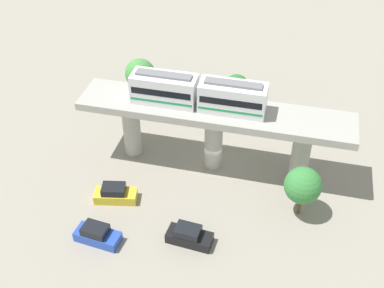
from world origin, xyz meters
TOP-DOWN VIEW (x-y plane):
  - ground_plane at (0.00, 0.00)m, footprint 120.00×120.00m
  - viaduct at (0.00, 0.00)m, footprint 5.20×28.00m
  - train at (0.00, 1.72)m, footprint 2.64×13.55m
  - parked_car_black at (-11.12, -0.11)m, footprint 2.14×4.33m
  - parked_car_yellow at (-7.59, 8.40)m, footprint 2.59×4.47m
  - parked_car_blue at (-13.00, 8.12)m, footprint 2.24×4.37m
  - tree_near_viaduct at (9.99, 11.42)m, footprint 3.76×3.76m
  - tree_mid_lot at (11.23, -0.54)m, footprint 3.03×3.03m
  - tree_far_corner at (-5.04, -9.60)m, footprint 3.57×3.57m

SIDE VIEW (x-z plane):
  - ground_plane at x=0.00m, z-range 0.00..0.00m
  - parked_car_black at x=-11.12m, z-range -0.14..1.62m
  - parked_car_yellow at x=-7.59m, z-range -0.14..1.62m
  - parked_car_blue at x=-13.00m, z-range -0.14..1.62m
  - tree_mid_lot at x=11.23m, z-range 0.87..5.68m
  - tree_far_corner at x=-5.04m, z-range 0.91..6.33m
  - tree_near_viaduct at x=9.99m, z-range 1.11..7.14m
  - viaduct at x=0.00m, z-range 1.90..9.37m
  - train at x=0.00m, z-range 7.38..10.62m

